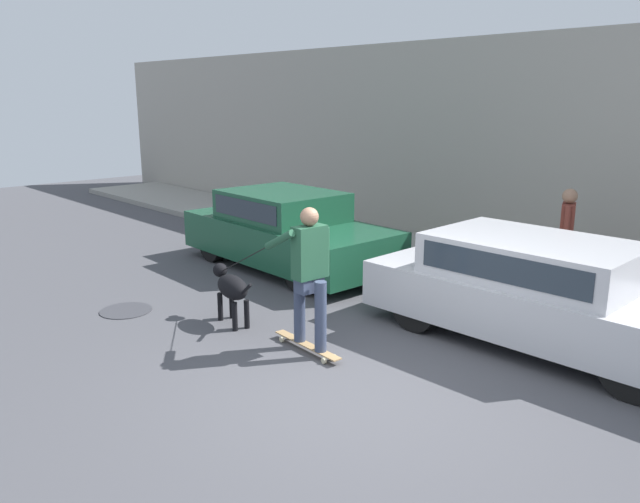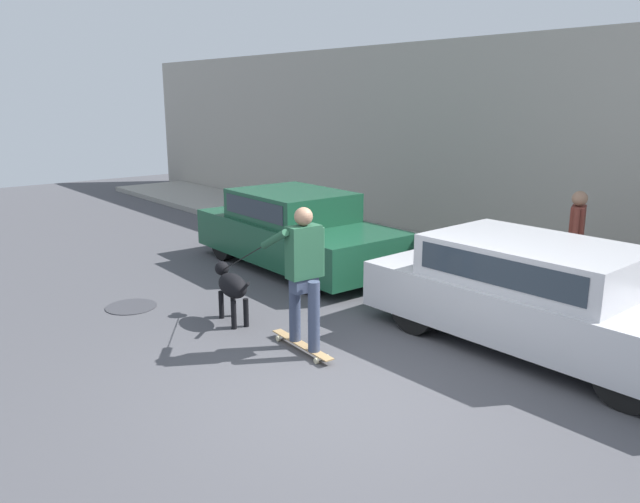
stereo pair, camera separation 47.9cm
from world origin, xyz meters
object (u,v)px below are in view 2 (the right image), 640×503
Objects in this scene: parked_car_1 at (540,297)px; pedestrian_with_bag at (576,237)px; fire_hydrant at (430,267)px; dog at (232,286)px; skateboarder at (303,271)px; parked_car_0 at (296,231)px.

pedestrian_with_bag is (-0.65, 1.95, 0.33)m from parked_car_1.
pedestrian_with_bag is at bearing 33.99° from fire_hydrant.
pedestrian_with_bag is (2.43, 4.27, 0.47)m from dog.
pedestrian_with_bag is at bearing -109.14° from dog.
dog is 1.49m from skateboarder.
dog is at bearing -103.02° from fire_hydrant.
dog is 0.47× the size of skateboarder.
parked_car_1 reaches higher than dog.
dog is (1.64, -2.33, -0.14)m from parked_car_0.
parked_car_1 is 3.86m from dog.
fire_hydrant is at bearing -73.28° from skateboarder.
parked_car_1 is 2.50m from fire_hydrant.
parked_car_0 is 4.52m from pedestrian_with_bag.
parked_car_0 is at bearing -44.36° from dog.
parked_car_1 is 6.45× the size of fire_hydrant.
skateboarder is at bearing -34.65° from parked_car_0.
parked_car_0 is 2.51m from fire_hydrant.
parked_car_1 is 4.00× the size of dog.
fire_hydrant is at bearing 20.04° from parked_car_0.
parked_car_1 is at bearing -132.48° from dog.
skateboarder reaches higher than pedestrian_with_bag.
parked_car_0 is at bearing -161.42° from fire_hydrant.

